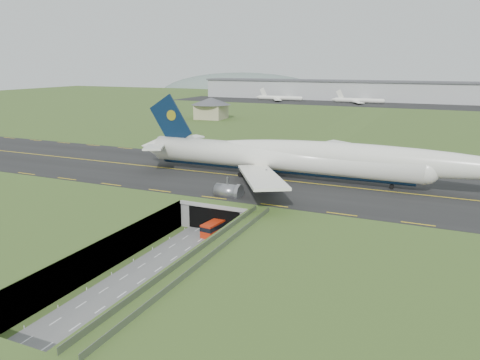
% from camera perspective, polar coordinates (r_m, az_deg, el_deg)
% --- Properties ---
extents(ground, '(900.00, 900.00, 0.00)m').
position_cam_1_polar(ground, '(93.50, -5.44, -7.82)').
color(ground, '#3C5421').
rests_on(ground, ground).
extents(airfield_deck, '(800.00, 800.00, 6.00)m').
position_cam_1_polar(airfield_deck, '(92.43, -5.49, -6.09)').
color(airfield_deck, gray).
rests_on(airfield_deck, ground).
extents(trench_road, '(12.00, 75.00, 0.20)m').
position_cam_1_polar(trench_road, '(87.54, -7.89, -9.39)').
color(trench_road, slate).
rests_on(trench_road, ground).
extents(taxiway, '(800.00, 44.00, 0.18)m').
position_cam_1_polar(taxiway, '(120.04, 2.24, 0.25)').
color(taxiway, black).
rests_on(taxiway, airfield_deck).
extents(tunnel_portal, '(17.00, 22.30, 6.00)m').
position_cam_1_polar(tunnel_portal, '(106.37, -1.06, -3.11)').
color(tunnel_portal, gray).
rests_on(tunnel_portal, ground).
extents(guideway, '(3.00, 53.00, 7.05)m').
position_cam_1_polar(guideway, '(71.13, -5.37, -10.45)').
color(guideway, '#A8A8A3').
rests_on(guideway, ground).
extents(jumbo_jet, '(100.99, 63.89, 21.13)m').
position_cam_1_polar(jumbo_jet, '(117.28, 7.96, 2.60)').
color(jumbo_jet, white).
rests_on(jumbo_jet, ground).
extents(shuttle_tram, '(3.50, 7.29, 2.88)m').
position_cam_1_polar(shuttle_tram, '(97.47, -3.10, -5.84)').
color(shuttle_tram, red).
rests_on(shuttle_tram, ground).
extents(service_building, '(22.13, 22.13, 11.27)m').
position_cam_1_polar(service_building, '(248.47, -3.54, 8.96)').
color(service_building, tan).
rests_on(service_building, ground).
extents(cargo_terminal, '(320.00, 67.00, 15.60)m').
position_cam_1_polar(cargo_terminal, '(377.71, 17.77, 10.28)').
color(cargo_terminal, '#B2B2B2').
rests_on(cargo_terminal, ground).
extents(distant_hills, '(700.00, 91.00, 60.00)m').
position_cam_1_polar(distant_hills, '(507.15, 26.70, 8.23)').
color(distant_hills, slate).
rests_on(distant_hills, ground).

